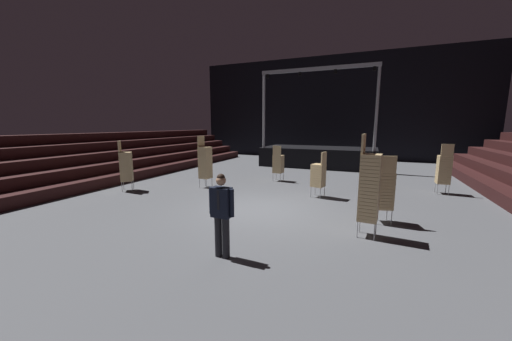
% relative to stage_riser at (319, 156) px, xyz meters
% --- Properties ---
extents(ground_plane, '(22.00, 30.00, 0.10)m').
position_rel_stage_riser_xyz_m(ground_plane, '(0.00, -10.34, -0.73)').
color(ground_plane, '#515459').
extents(arena_end_wall, '(22.00, 0.30, 8.00)m').
position_rel_stage_riser_xyz_m(arena_end_wall, '(0.00, 4.66, 3.32)').
color(arena_end_wall, black).
rests_on(arena_end_wall, ground_plane).
extents(bleacher_bank_left, '(3.75, 24.00, 2.25)m').
position_rel_stage_riser_xyz_m(bleacher_bank_left, '(-9.12, -9.34, 0.44)').
color(bleacher_bank_left, black).
rests_on(bleacher_bank_left, ground_plane).
extents(stage_riser, '(7.15, 3.45, 6.00)m').
position_rel_stage_riser_xyz_m(stage_riser, '(0.00, 0.00, 0.00)').
color(stage_riser, black).
rests_on(stage_riser, ground_plane).
extents(man_with_tie, '(0.57, 0.24, 1.74)m').
position_rel_stage_riser_xyz_m(man_with_tie, '(0.50, -13.68, 0.30)').
color(man_with_tie, black).
rests_on(man_with_tie, ground_plane).
extents(chair_stack_front_left, '(0.54, 0.54, 1.88)m').
position_rel_stage_riser_xyz_m(chair_stack_front_left, '(3.58, -10.19, 0.26)').
color(chair_stack_front_left, '#B2B5BA').
rests_on(chair_stack_front_left, ground_plane).
extents(chair_stack_front_right, '(0.49, 0.49, 2.22)m').
position_rel_stage_riser_xyz_m(chair_stack_front_right, '(-3.36, -8.33, 0.43)').
color(chair_stack_front_right, '#B2B5BA').
rests_on(chair_stack_front_right, ground_plane).
extents(chair_stack_mid_left, '(0.48, 0.48, 1.71)m').
position_rel_stage_riser_xyz_m(chair_stack_mid_left, '(-0.89, -5.80, 0.18)').
color(chair_stack_mid_left, '#B2B5BA').
rests_on(chair_stack_mid_left, ground_plane).
extents(chair_stack_mid_right, '(0.62, 0.62, 2.05)m').
position_rel_stage_riser_xyz_m(chair_stack_mid_right, '(-6.02, -10.09, 0.35)').
color(chair_stack_mid_right, '#B2B5BA').
rests_on(chair_stack_mid_right, ground_plane).
extents(chair_stack_mid_centre, '(0.48, 0.48, 2.48)m').
position_rel_stage_riser_xyz_m(chair_stack_mid_centre, '(3.20, -11.39, 0.56)').
color(chair_stack_mid_centre, '#B2B5BA').
rests_on(chair_stack_mid_centre, ground_plane).
extents(chair_stack_rear_left, '(0.46, 0.46, 1.96)m').
position_rel_stage_riser_xyz_m(chair_stack_rear_left, '(5.85, -5.70, 0.30)').
color(chair_stack_rear_left, '#B2B5BA').
rests_on(chair_stack_rear_left, ground_plane).
extents(chair_stack_rear_right, '(0.53, 0.53, 1.71)m').
position_rel_stage_riser_xyz_m(chair_stack_rear_right, '(1.43, -8.10, 0.18)').
color(chair_stack_rear_right, '#B2B5BA').
rests_on(chair_stack_rear_right, ground_plane).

